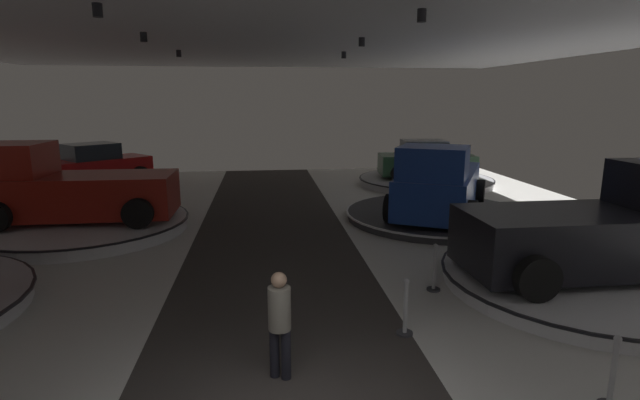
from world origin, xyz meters
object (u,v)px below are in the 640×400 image
at_px(display_platform_far_left, 85,225).
at_px(visitor_walking_far, 280,319).
at_px(display_platform_mid_right, 585,279).
at_px(display_car_deep_right, 426,161).
at_px(display_platform_deep_right, 425,181).
at_px(pickup_truck_far_right, 438,185).
at_px(pickup_truck_far_left, 69,189).
at_px(pickup_truck_mid_right, 606,230).
at_px(display_car_deep_left, 95,166).
at_px(display_platform_far_right, 438,215).
at_px(display_platform_deep_left, 98,187).

bearing_deg(display_platform_far_left, visitor_walking_far, -56.68).
distance_m(display_platform_mid_right, display_car_deep_right, 12.18).
distance_m(display_platform_far_left, display_platform_deep_right, 14.20).
height_order(pickup_truck_far_right, display_platform_far_left, pickup_truck_far_right).
height_order(display_platform_far_left, pickup_truck_far_left, pickup_truck_far_left).
relative_size(pickup_truck_far_left, pickup_truck_mid_right, 1.00).
distance_m(display_platform_far_left, display_car_deep_left, 6.72).
xyz_separation_m(display_platform_far_right, pickup_truck_far_left, (-11.33, -0.20, 1.16)).
bearing_deg(display_car_deep_right, display_platform_deep_right, -5.99).
bearing_deg(display_car_deep_left, display_platform_far_left, -75.50).
xyz_separation_m(pickup_truck_mid_right, display_platform_deep_right, (0.34, 12.12, -1.06)).
distance_m(display_platform_deep_left, display_car_deep_right, 14.34).
distance_m(display_platform_mid_right, pickup_truck_mid_right, 1.12).
bearing_deg(display_platform_mid_right, display_platform_far_right, 99.70).
height_order(pickup_truck_far_right, pickup_truck_mid_right, pickup_truck_mid_right).
relative_size(display_platform_far_right, display_platform_far_left, 1.01).
bearing_deg(display_platform_far_left, pickup_truck_mid_right, -24.97).
xyz_separation_m(pickup_truck_mid_right, display_car_deep_right, (0.31, 12.12, -0.14)).
height_order(display_platform_mid_right, visitor_walking_far, visitor_walking_far).
bearing_deg(display_platform_deep_right, display_car_deep_left, 179.68).
bearing_deg(display_platform_deep_right, pickup_truck_mid_right, -91.62).
xyz_separation_m(display_platform_far_left, visitor_walking_far, (5.50, -8.37, 0.71)).
bearing_deg(display_platform_far_right, display_platform_mid_right, -80.30).
distance_m(display_platform_far_right, pickup_truck_far_right, 1.09).
height_order(pickup_truck_far_left, display_platform_mid_right, pickup_truck_far_left).
relative_size(display_platform_deep_left, display_platform_deep_right, 0.96).
bearing_deg(display_platform_far_left, display_platform_mid_right, -25.56).
distance_m(display_platform_mid_right, display_platform_deep_left, 18.34).
bearing_deg(display_platform_far_left, pickup_truck_far_left, 179.90).
bearing_deg(display_platform_deep_right, display_platform_far_right, -105.25).
distance_m(display_platform_deep_left, display_car_deep_left, 0.92).
bearing_deg(display_car_deep_right, display_platform_mid_right, -92.99).
bearing_deg(display_platform_far_left, pickup_truck_far_right, -0.44).
distance_m(display_platform_far_left, pickup_truck_far_left, 1.14).
height_order(display_platform_far_left, display_platform_mid_right, display_platform_far_left).
bearing_deg(display_platform_deep_left, display_platform_far_right, -26.35).
bearing_deg(display_platform_far_right, pickup_truck_mid_right, -77.32).
bearing_deg(visitor_walking_far, display_platform_deep_right, 63.99).
xyz_separation_m(pickup_truck_far_left, display_platform_deep_right, (13.02, 6.37, -1.11)).
xyz_separation_m(display_platform_deep_left, display_car_deep_right, (14.31, -0.10, 0.91)).
height_order(pickup_truck_mid_right, display_car_deep_left, pickup_truck_mid_right).
height_order(pickup_truck_mid_right, display_car_deep_right, pickup_truck_mid_right).
height_order(pickup_truck_far_right, display_car_deep_right, pickup_truck_far_right).
distance_m(display_platform_far_left, display_car_deep_right, 14.20).
bearing_deg(pickup_truck_far_left, display_platform_deep_left, 101.56).
bearing_deg(display_car_deep_right, display_platform_deep_left, 179.61).
distance_m(display_platform_mid_right, display_platform_deep_right, 12.14).
bearing_deg(pickup_truck_far_right, display_car_deep_right, 74.39).
distance_m(pickup_truck_far_right, display_platform_far_left, 10.91).
relative_size(display_platform_far_left, visitor_walking_far, 3.78).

